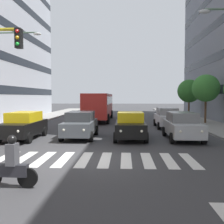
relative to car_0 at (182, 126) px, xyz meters
name	(u,v)px	position (x,y,z in m)	size (l,w,h in m)	color
ground_plane	(95,159)	(4.89, 5.45, -0.89)	(180.00, 180.00, 0.00)	#38383A
crosswalk_markings	(95,159)	(4.89, 5.45, -0.88)	(8.55, 2.80, 0.01)	silver
car_0	(182,126)	(0.00, 0.00, 0.00)	(2.02, 4.44, 1.72)	#B2B7BC
car_1	(130,125)	(3.25, -0.09, 0.00)	(2.02, 4.44, 1.72)	black
car_2	(80,124)	(6.52, -0.38, 0.00)	(2.02, 4.44, 1.72)	#474C51
car_3	(24,125)	(10.03, 0.31, 0.00)	(2.02, 4.44, 1.72)	black
car_row2_0	(167,118)	(-0.09, -6.33, 0.00)	(2.02, 4.44, 1.72)	silver
bus_behind_traffic	(99,104)	(6.52, -12.80, 0.97)	(2.78, 10.50, 3.00)	red
motorcycle_with_rider	(10,166)	(6.99, 9.02, -0.24)	(1.70, 0.36, 1.57)	black
street_lamp_right	(4,70)	(12.26, -1.88, 3.73)	(3.42, 0.28, 7.21)	#4C6B56
street_tree_2	(206,88)	(-4.22, -9.20, 2.63)	(2.64, 2.64, 4.69)	#513823
street_tree_3	(189,91)	(-4.21, -15.75, 2.49)	(2.80, 2.80, 4.63)	#513823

